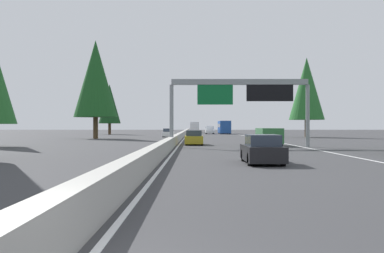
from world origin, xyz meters
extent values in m
plane|color=#38383A|center=(60.00, 0.00, 0.00)|extent=(320.00, 320.00, 0.00)
cube|color=#ADAAA3|center=(80.00, 0.30, 0.45)|extent=(180.00, 0.56, 0.90)
cube|color=silver|center=(70.00, -11.52, 0.01)|extent=(160.00, 0.16, 0.01)
cube|color=silver|center=(70.00, -0.25, 0.01)|extent=(160.00, 0.16, 0.01)
cylinder|color=gray|center=(36.03, 0.30, 2.82)|extent=(0.36, 0.36, 5.63)
cylinder|color=gray|center=(36.03, -12.02, 2.82)|extent=(0.36, 0.36, 5.63)
cube|color=gray|center=(36.03, -5.86, 5.88)|extent=(0.50, 12.32, 0.50)
cube|color=#0C602D|center=(35.88, -3.64, 4.78)|extent=(0.12, 3.20, 1.90)
cube|color=black|center=(35.88, -8.57, 4.88)|extent=(0.16, 4.20, 1.50)
cube|color=black|center=(17.95, -5.20, 0.53)|extent=(4.40, 1.80, 0.76)
cube|color=#2D3847|center=(17.73, -5.20, 1.19)|extent=(2.46, 1.51, 0.56)
cylinder|color=black|center=(19.36, -4.41, 0.32)|extent=(0.64, 0.22, 0.64)
cylinder|color=black|center=(19.36, -5.99, 0.32)|extent=(0.64, 0.22, 0.64)
cylinder|color=black|center=(16.55, -4.41, 0.32)|extent=(0.64, 0.22, 0.64)
cylinder|color=black|center=(16.55, -5.99, 0.32)|extent=(0.64, 0.22, 0.64)
cube|color=#2D6B38|center=(38.47, -8.92, 0.97)|extent=(5.00, 1.95, 1.44)
cube|color=#2D3847|center=(36.17, -8.92, 1.22)|extent=(0.08, 1.48, 0.56)
cylinder|color=black|center=(40.17, -8.07, 0.35)|extent=(0.70, 0.24, 0.70)
cylinder|color=black|center=(40.17, -9.78, 0.35)|extent=(0.70, 0.24, 0.70)
cylinder|color=black|center=(36.77, -8.07, 0.35)|extent=(0.70, 0.24, 0.70)
cylinder|color=black|center=(36.77, -9.78, 0.35)|extent=(0.70, 0.24, 0.70)
cube|color=#AD931E|center=(40.72, -1.73, 0.53)|extent=(4.40, 1.80, 0.76)
cube|color=#2D3847|center=(40.50, -1.73, 1.19)|extent=(2.46, 1.51, 0.56)
cylinder|color=black|center=(42.12, -0.94, 0.32)|extent=(0.64, 0.22, 0.64)
cylinder|color=black|center=(42.12, -2.52, 0.32)|extent=(0.64, 0.22, 0.64)
cylinder|color=black|center=(39.31, -0.94, 0.32)|extent=(0.64, 0.22, 0.64)
cylinder|color=black|center=(39.31, -2.52, 0.32)|extent=(0.64, 0.22, 0.64)
cube|color=#1E4793|center=(104.65, -9.00, 1.65)|extent=(11.50, 2.50, 2.90)
cube|color=#2D3847|center=(104.65, -9.00, 2.01)|extent=(11.04, 2.55, 0.84)
cylinder|color=black|center=(108.67, -7.90, 0.50)|extent=(1.00, 0.30, 1.00)
cylinder|color=black|center=(108.67, -10.10, 0.50)|extent=(1.00, 0.30, 1.00)
cylinder|color=black|center=(100.62, -7.90, 0.50)|extent=(1.00, 0.30, 1.00)
cylinder|color=black|center=(100.62, -10.10, 0.50)|extent=(1.00, 0.30, 1.00)
cube|color=white|center=(103.38, -5.51, 0.61)|extent=(5.60, 2.00, 0.70)
cube|color=white|center=(104.39, -5.51, 1.41)|extent=(2.24, 1.84, 0.90)
cube|color=#2D3847|center=(104.39, -5.51, 1.50)|extent=(2.02, 1.92, 0.41)
cylinder|color=black|center=(105.23, -4.65, 0.40)|extent=(0.80, 0.28, 0.80)
cylinder|color=black|center=(105.23, -6.37, 0.40)|extent=(0.80, 0.28, 0.80)
cylinder|color=black|center=(101.53, -4.65, 0.40)|extent=(0.80, 0.28, 0.80)
cylinder|color=black|center=(101.53, -6.37, 0.40)|extent=(0.80, 0.28, 0.80)
cube|color=white|center=(120.23, -1.88, 1.70)|extent=(6.12, 2.40, 2.50)
cube|color=slate|center=(124.48, -1.88, 1.40)|extent=(2.38, 2.30, 1.90)
cylinder|color=black|center=(124.31, -0.82, 0.45)|extent=(0.90, 0.28, 0.90)
cylinder|color=black|center=(124.31, -2.94, 0.45)|extent=(0.90, 0.28, 0.90)
cylinder|color=black|center=(118.53, -0.82, 0.45)|extent=(0.90, 0.28, 0.90)
cylinder|color=black|center=(118.53, -2.94, 0.45)|extent=(0.90, 0.28, 0.90)
cube|color=white|center=(73.11, 2.72, 0.53)|extent=(4.40, 1.80, 0.76)
cube|color=#2D3847|center=(72.89, 2.72, 1.19)|extent=(2.46, 1.51, 0.56)
cylinder|color=black|center=(74.52, 3.51, 0.32)|extent=(0.64, 0.22, 0.64)
cylinder|color=black|center=(74.52, 1.93, 0.32)|extent=(0.64, 0.22, 0.64)
cylinder|color=black|center=(71.70, 3.51, 0.32)|extent=(0.64, 0.22, 0.64)
cylinder|color=black|center=(71.70, 1.93, 0.32)|extent=(0.64, 0.22, 0.64)
cylinder|color=#4C3823|center=(71.41, -20.68, 1.47)|extent=(0.68, 0.68, 2.95)
cone|color=#236028|center=(71.41, -20.68, 8.18)|extent=(5.90, 5.90, 10.46)
cylinder|color=#4C3823|center=(62.56, 12.92, 1.61)|extent=(0.71, 0.71, 3.23)
cone|color=#194C1E|center=(62.56, 12.92, 8.95)|extent=(6.46, 6.46, 11.45)
cylinder|color=#4C3823|center=(96.51, 17.13, 1.23)|extent=(0.63, 0.63, 2.47)
cone|color=#143D19|center=(96.51, 17.13, 6.84)|extent=(4.93, 4.93, 8.75)
camera|label=1|loc=(-5.23, -1.74, 1.91)|focal=42.70mm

